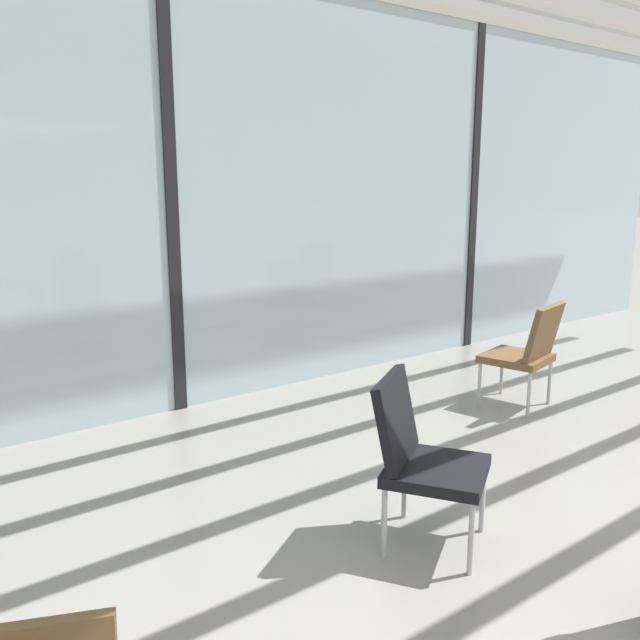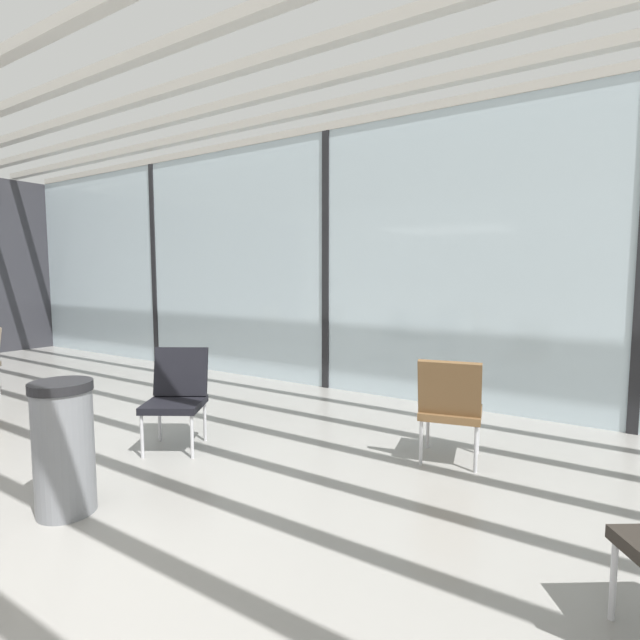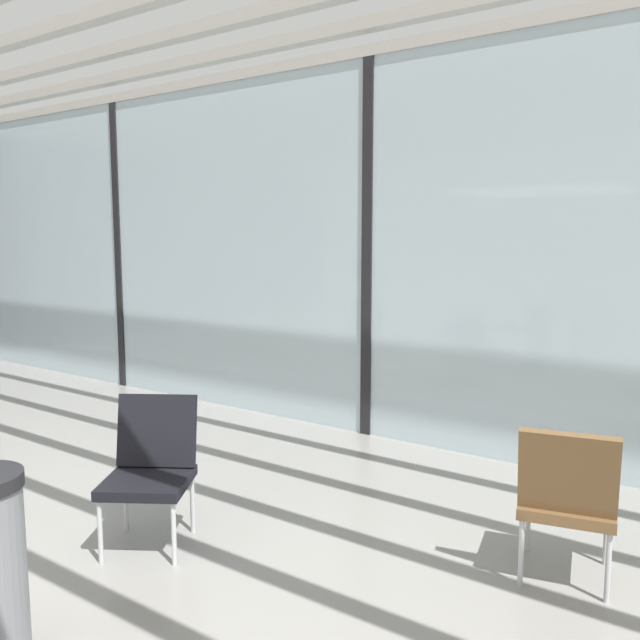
% 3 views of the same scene
% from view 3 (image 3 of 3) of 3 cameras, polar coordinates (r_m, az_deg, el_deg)
% --- Properties ---
extents(glass_curtain_wall, '(14.00, 0.08, 3.38)m').
position_cam_3_polar(glass_curtain_wall, '(6.03, 4.30, 5.89)').
color(glass_curtain_wall, silver).
rests_on(glass_curtain_wall, ground).
extents(window_mullion_0, '(0.10, 0.12, 3.38)m').
position_cam_3_polar(window_mullion_0, '(8.38, -16.80, 6.00)').
color(window_mullion_0, black).
rests_on(window_mullion_0, ground).
extents(window_mullion_1, '(0.10, 0.12, 3.38)m').
position_cam_3_polar(window_mullion_1, '(6.03, 4.30, 5.89)').
color(window_mullion_1, black).
rests_on(window_mullion_1, ground).
extents(parked_airplane, '(10.77, 3.63, 3.63)m').
position_cam_3_polar(parked_airplane, '(9.98, 12.17, 7.02)').
color(parked_airplane, '#B2BCD6').
rests_on(parked_airplane, ground).
extents(lounge_chair_1, '(0.59, 0.62, 0.87)m').
position_cam_3_polar(lounge_chair_1, '(3.81, 20.55, -13.87)').
color(lounge_chair_1, brown).
rests_on(lounge_chair_1, ground).
extents(lounge_chair_5, '(0.69, 0.70, 0.87)m').
position_cam_3_polar(lounge_chair_5, '(4.17, -14.33, -11.76)').
color(lounge_chair_5, black).
rests_on(lounge_chair_5, ground).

